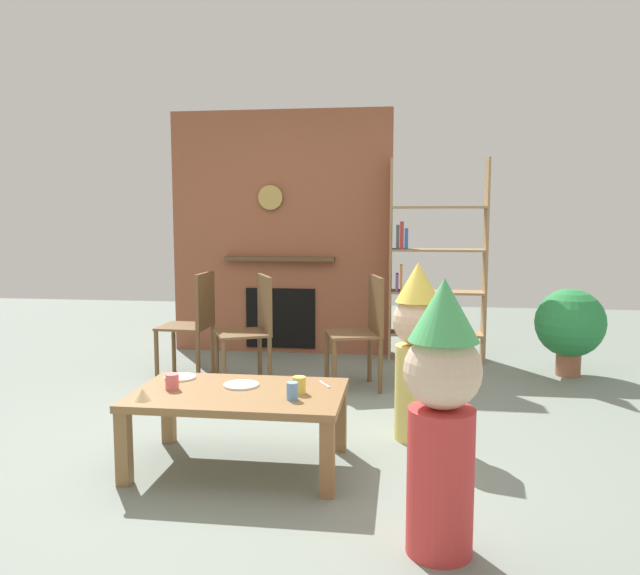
{
  "coord_description": "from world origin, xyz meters",
  "views": [
    {
      "loc": [
        0.7,
        -3.64,
        1.37
      ],
      "look_at": [
        0.15,
        0.4,
        0.91
      ],
      "focal_mm": 35.44,
      "sensor_mm": 36.0,
      "label": 1
    }
  ],
  "objects": [
    {
      "name": "ground_plane",
      "position": [
        0.0,
        0.0,
        0.0
      ],
      "size": [
        12.0,
        12.0,
        0.0
      ],
      "primitive_type": "plane",
      "color": "gray"
    },
    {
      "name": "brick_fireplace_feature",
      "position": [
        -0.53,
        2.6,
        1.19
      ],
      "size": [
        2.2,
        0.28,
        2.4
      ],
      "color": "#935138",
      "rests_on": "ground_plane"
    },
    {
      "name": "bookshelf",
      "position": [
        0.93,
        2.4,
        0.86
      ],
      "size": [
        0.9,
        0.28,
        1.9
      ],
      "color": "#9E7A51",
      "rests_on": "ground_plane"
    },
    {
      "name": "coffee_table",
      "position": [
        -0.19,
        -0.39,
        0.37
      ],
      "size": [
        1.14,
        0.71,
        0.43
      ],
      "color": "olive",
      "rests_on": "ground_plane"
    },
    {
      "name": "paper_cup_near_left",
      "position": [
        -0.56,
        -0.41,
        0.47
      ],
      "size": [
        0.07,
        0.07,
        0.09
      ],
      "primitive_type": "cylinder",
      "color": "#E5666B",
      "rests_on": "coffee_table"
    },
    {
      "name": "paper_cup_near_right",
      "position": [
        0.14,
        -0.39,
        0.47
      ],
      "size": [
        0.07,
        0.07,
        0.09
      ],
      "primitive_type": "cylinder",
      "color": "#F2CC4C",
      "rests_on": "coffee_table"
    },
    {
      "name": "paper_cup_center",
      "position": [
        0.13,
        -0.51,
        0.47
      ],
      "size": [
        0.06,
        0.06,
        0.09
      ],
      "primitive_type": "cylinder",
      "color": "#669EE0",
      "rests_on": "coffee_table"
    },
    {
      "name": "paper_plate_front",
      "position": [
        -0.6,
        -0.18,
        0.43
      ],
      "size": [
        0.18,
        0.18,
        0.01
      ],
      "primitive_type": "cylinder",
      "color": "white",
      "rests_on": "coffee_table"
    },
    {
      "name": "paper_plate_rear",
      "position": [
        -0.2,
        -0.29,
        0.43
      ],
      "size": [
        0.2,
        0.2,
        0.01
      ],
      "primitive_type": "cylinder",
      "color": "white",
      "rests_on": "coffee_table"
    },
    {
      "name": "birthday_cake_slice",
      "position": [
        -0.64,
        -0.63,
        0.46
      ],
      "size": [
        0.1,
        0.1,
        0.06
      ],
      "primitive_type": "cone",
      "color": "#EAC68C",
      "rests_on": "coffee_table"
    },
    {
      "name": "table_fork",
      "position": [
        0.26,
        -0.2,
        0.43
      ],
      "size": [
        0.09,
        0.14,
        0.01
      ],
      "primitive_type": "cube",
      "rotation": [
        0.0,
        0.0,
        2.08
      ],
      "color": "silver",
      "rests_on": "coffee_table"
    },
    {
      "name": "child_with_cone_hat",
      "position": [
        0.85,
        -1.15,
        0.6
      ],
      "size": [
        0.31,
        0.31,
        1.13
      ],
      "rotation": [
        0.0,
        0.0,
        2.51
      ],
      "color": "#D13838",
      "rests_on": "ground_plane"
    },
    {
      "name": "child_in_pink",
      "position": [
        0.78,
        0.18,
        0.58
      ],
      "size": [
        0.3,
        0.3,
        1.1
      ],
      "rotation": [
        0.0,
        0.0,
        -2.61
      ],
      "color": "#E0CC66",
      "rests_on": "ground_plane"
    },
    {
      "name": "dining_chair_left",
      "position": [
        -1.05,
        1.42,
        0.51
      ],
      "size": [
        0.41,
        0.41,
        0.9
      ],
      "rotation": [
        0.0,
        0.0,
        3.11
      ],
      "color": "brown",
      "rests_on": "ground_plane"
    },
    {
      "name": "dining_chair_middle",
      "position": [
        -0.5,
        1.22,
        0.51
      ],
      "size": [
        0.53,
        0.53,
        0.9
      ],
      "rotation": [
        0.0,
        0.0,
        3.59
      ],
      "color": "brown",
      "rests_on": "ground_plane"
    },
    {
      "name": "dining_chair_right",
      "position": [
        0.38,
        1.3,
        0.51
      ],
      "size": [
        0.5,
        0.5,
        0.9
      ],
      "rotation": [
        0.0,
        0.0,
        3.43
      ],
      "color": "brown",
      "rests_on": "ground_plane"
    },
    {
      "name": "potted_plant_tall",
      "position": [
        2.11,
        1.93,
        0.45
      ],
      "size": [
        0.59,
        0.59,
        0.75
      ],
      "color": "#9E5B42",
      "rests_on": "ground_plane"
    }
  ]
}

